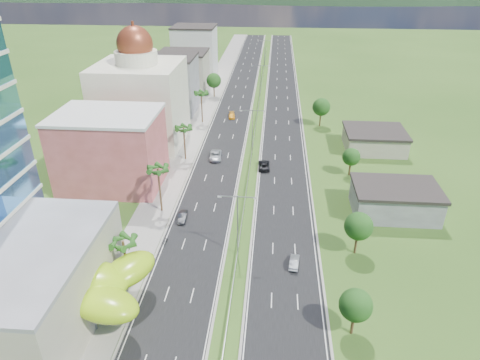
# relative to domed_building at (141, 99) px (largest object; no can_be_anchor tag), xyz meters

# --- Properties ---
(ground) EXTENTS (500.00, 500.00, 0.00)m
(ground) POSITION_rel_domed_building_xyz_m (28.00, -55.00, -11.35)
(ground) COLOR #2D5119
(ground) RESTS_ON ground
(road_left) EXTENTS (11.00, 260.00, 0.04)m
(road_left) POSITION_rel_domed_building_xyz_m (20.50, 35.00, -11.33)
(road_left) COLOR black
(road_left) RESTS_ON ground
(road_right) EXTENTS (11.00, 260.00, 0.04)m
(road_right) POSITION_rel_domed_building_xyz_m (35.50, 35.00, -11.33)
(road_right) COLOR black
(road_right) RESTS_ON ground
(sidewalk_left) EXTENTS (7.00, 260.00, 0.12)m
(sidewalk_left) POSITION_rel_domed_building_xyz_m (11.00, 35.00, -11.29)
(sidewalk_left) COLOR gray
(sidewalk_left) RESTS_ON ground
(median_guardrail) EXTENTS (0.10, 216.06, 0.76)m
(median_guardrail) POSITION_rel_domed_building_xyz_m (28.00, 16.99, -10.74)
(median_guardrail) COLOR gray
(median_guardrail) RESTS_ON ground
(streetlight_median_b) EXTENTS (6.04, 0.25, 11.00)m
(streetlight_median_b) POSITION_rel_domed_building_xyz_m (28.00, -45.00, -4.61)
(streetlight_median_b) COLOR gray
(streetlight_median_b) RESTS_ON ground
(streetlight_median_c) EXTENTS (6.04, 0.25, 11.00)m
(streetlight_median_c) POSITION_rel_domed_building_xyz_m (28.00, -5.00, -4.61)
(streetlight_median_c) COLOR gray
(streetlight_median_c) RESTS_ON ground
(streetlight_median_d) EXTENTS (6.04, 0.25, 11.00)m
(streetlight_median_d) POSITION_rel_domed_building_xyz_m (28.00, 40.00, -4.61)
(streetlight_median_d) COLOR gray
(streetlight_median_d) RESTS_ON ground
(streetlight_median_e) EXTENTS (6.04, 0.25, 11.00)m
(streetlight_median_e) POSITION_rel_domed_building_xyz_m (28.00, 85.00, -4.61)
(streetlight_median_e) COLOR gray
(streetlight_median_e) RESTS_ON ground
(lime_canopy) EXTENTS (18.00, 15.00, 7.40)m
(lime_canopy) POSITION_rel_domed_building_xyz_m (8.00, -59.00, -6.36)
(lime_canopy) COLOR #91C413
(lime_canopy) RESTS_ON ground
(pink_shophouse) EXTENTS (20.00, 15.00, 15.00)m
(pink_shophouse) POSITION_rel_domed_building_xyz_m (0.00, -23.00, -3.85)
(pink_shophouse) COLOR #B35049
(pink_shophouse) RESTS_ON ground
(domed_building) EXTENTS (20.00, 20.00, 28.70)m
(domed_building) POSITION_rel_domed_building_xyz_m (0.00, 0.00, 0.00)
(domed_building) COLOR beige
(domed_building) RESTS_ON ground
(midrise_grey) EXTENTS (16.00, 15.00, 16.00)m
(midrise_grey) POSITION_rel_domed_building_xyz_m (1.00, 25.00, -3.35)
(midrise_grey) COLOR slate
(midrise_grey) RESTS_ON ground
(midrise_beige) EXTENTS (16.00, 15.00, 13.00)m
(midrise_beige) POSITION_rel_domed_building_xyz_m (1.00, 47.00, -4.85)
(midrise_beige) COLOR #A29C85
(midrise_beige) RESTS_ON ground
(midrise_white) EXTENTS (16.00, 15.00, 18.00)m
(midrise_white) POSITION_rel_domed_building_xyz_m (1.00, 70.00, -2.35)
(midrise_white) COLOR silver
(midrise_white) RESTS_ON ground
(shed_near) EXTENTS (15.00, 10.00, 5.00)m
(shed_near) POSITION_rel_domed_building_xyz_m (56.00, -30.00, -8.85)
(shed_near) COLOR slate
(shed_near) RESTS_ON ground
(shed_far) EXTENTS (14.00, 12.00, 4.40)m
(shed_far) POSITION_rel_domed_building_xyz_m (58.00, -0.00, -9.15)
(shed_far) COLOR #A29C85
(shed_far) RESTS_ON ground
(palm_tree_b) EXTENTS (3.60, 3.60, 8.10)m
(palm_tree_b) POSITION_rel_domed_building_xyz_m (12.50, -53.00, -4.29)
(palm_tree_b) COLOR #47301C
(palm_tree_b) RESTS_ON ground
(palm_tree_c) EXTENTS (3.60, 3.60, 9.60)m
(palm_tree_c) POSITION_rel_domed_building_xyz_m (12.50, -33.00, -2.85)
(palm_tree_c) COLOR #47301C
(palm_tree_c) RESTS_ON ground
(palm_tree_d) EXTENTS (3.60, 3.60, 8.60)m
(palm_tree_d) POSITION_rel_domed_building_xyz_m (12.50, -10.00, -3.81)
(palm_tree_d) COLOR #47301C
(palm_tree_d) RESTS_ON ground
(palm_tree_e) EXTENTS (3.60, 3.60, 9.40)m
(palm_tree_e) POSITION_rel_domed_building_xyz_m (12.50, 15.00, -3.05)
(palm_tree_e) COLOR #47301C
(palm_tree_e) RESTS_ON ground
(leafy_tree_lfar) EXTENTS (4.90, 4.90, 8.05)m
(leafy_tree_lfar) POSITION_rel_domed_building_xyz_m (12.50, 40.00, -5.78)
(leafy_tree_lfar) COLOR #47301C
(leafy_tree_lfar) RESTS_ON ground
(leafy_tree_ra) EXTENTS (4.20, 4.20, 6.90)m
(leafy_tree_ra) POSITION_rel_domed_building_xyz_m (44.00, -60.00, -6.58)
(leafy_tree_ra) COLOR #47301C
(leafy_tree_ra) RESTS_ON ground
(leafy_tree_rb) EXTENTS (4.55, 4.55, 7.47)m
(leafy_tree_rb) POSITION_rel_domed_building_xyz_m (47.00, -43.00, -6.18)
(leafy_tree_rb) COLOR #47301C
(leafy_tree_rb) RESTS_ON ground
(leafy_tree_rc) EXTENTS (3.85, 3.85, 6.33)m
(leafy_tree_rc) POSITION_rel_domed_building_xyz_m (50.00, -15.00, -6.98)
(leafy_tree_rc) COLOR #47301C
(leafy_tree_rc) RESTS_ON ground
(leafy_tree_rd) EXTENTS (4.90, 4.90, 8.05)m
(leafy_tree_rd) POSITION_rel_domed_building_xyz_m (46.00, 15.00, -5.78)
(leafy_tree_rd) COLOR #47301C
(leafy_tree_rd) RESTS_ON ground
(car_dark_left) EXTENTS (1.62, 4.14, 1.34)m
(car_dark_left) POSITION_rel_domed_building_xyz_m (17.09, -35.75, -10.64)
(car_dark_left) COLOR black
(car_dark_left) RESTS_ON road_left
(car_silver_mid_left) EXTENTS (3.10, 5.98, 1.61)m
(car_silver_mid_left) POSITION_rel_domed_building_xyz_m (19.59, -9.06, -10.51)
(car_silver_mid_left) COLOR #B1B5B9
(car_silver_mid_left) RESTS_ON road_left
(car_yellow_far_left) EXTENTS (2.31, 4.68, 1.31)m
(car_yellow_far_left) POSITION_rel_domed_building_xyz_m (20.54, 19.71, -10.66)
(car_yellow_far_left) COLOR gold
(car_yellow_far_left) RESTS_ON road_left
(car_silver_right) EXTENTS (1.82, 4.12, 1.31)m
(car_silver_right) POSITION_rel_domed_building_xyz_m (37.05, -47.06, -10.66)
(car_silver_right) COLOR #94979A
(car_silver_right) RESTS_ON road_right
(car_dark_far_right) EXTENTS (2.74, 5.55, 1.52)m
(car_dark_far_right) POSITION_rel_domed_building_xyz_m (31.20, -13.16, -10.56)
(car_dark_far_right) COLOR black
(car_dark_far_right) RESTS_ON road_right
(motorcycle) EXTENTS (0.84, 2.01, 1.25)m
(motorcycle) POSITION_rel_domed_building_xyz_m (15.70, -43.09, -10.69)
(motorcycle) COLOR black
(motorcycle) RESTS_ON road_left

